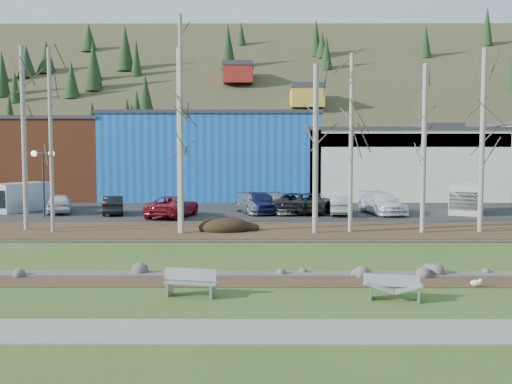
{
  "coord_description": "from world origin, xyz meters",
  "views": [
    {
      "loc": [
        -1.62,
        -17.61,
        4.54
      ],
      "look_at": [
        -1.72,
        11.59,
        2.5
      ],
      "focal_mm": 40.0,
      "sensor_mm": 36.0,
      "label": 1
    }
  ],
  "objects_px": {
    "van_grey": "(19,197)",
    "car_2": "(173,206)",
    "car_7": "(382,203)",
    "bench_damaged": "(393,288)",
    "street_lamp": "(43,165)",
    "bench_intact": "(191,283)",
    "car_1": "(113,205)",
    "car_8": "(294,203)",
    "car_0": "(59,203)",
    "car_9": "(280,203)",
    "car_5": "(340,205)",
    "car_6": "(312,203)",
    "van_white": "(466,199)",
    "car_3": "(255,203)",
    "seagull": "(476,283)",
    "car_4": "(260,202)"
  },
  "relations": [
    {
      "from": "car_2",
      "to": "seagull",
      "type": "bearing_deg",
      "value": 135.8
    },
    {
      "from": "bench_damaged",
      "to": "street_lamp",
      "type": "height_order",
      "value": "street_lamp"
    },
    {
      "from": "car_3",
      "to": "car_0",
      "type": "bearing_deg",
      "value": 163.84
    },
    {
      "from": "car_2",
      "to": "car_9",
      "type": "height_order",
      "value": "car_2"
    },
    {
      "from": "car_6",
      "to": "van_white",
      "type": "xyz_separation_m",
      "value": [
        11.13,
        -0.08,
        0.29
      ]
    },
    {
      "from": "car_5",
      "to": "van_grey",
      "type": "height_order",
      "value": "van_grey"
    },
    {
      "from": "car_5",
      "to": "car_8",
      "type": "height_order",
      "value": "car_8"
    },
    {
      "from": "car_1",
      "to": "car_6",
      "type": "distance_m",
      "value": 14.24
    },
    {
      "from": "car_0",
      "to": "car_1",
      "type": "xyz_separation_m",
      "value": [
        4.05,
        -0.65,
        -0.06
      ]
    },
    {
      "from": "bench_damaged",
      "to": "street_lamp",
      "type": "distance_m",
      "value": 28.58
    },
    {
      "from": "car_4",
      "to": "car_2",
      "type": "bearing_deg",
      "value": -176.29
    },
    {
      "from": "car_5",
      "to": "car_8",
      "type": "bearing_deg",
      "value": -15.14
    },
    {
      "from": "street_lamp",
      "to": "car_8",
      "type": "height_order",
      "value": "street_lamp"
    },
    {
      "from": "street_lamp",
      "to": "car_7",
      "type": "height_order",
      "value": "street_lamp"
    },
    {
      "from": "car_7",
      "to": "street_lamp",
      "type": "bearing_deg",
      "value": 175.2
    },
    {
      "from": "bench_intact",
      "to": "car_5",
      "type": "distance_m",
      "value": 23.63
    },
    {
      "from": "bench_intact",
      "to": "car_1",
      "type": "xyz_separation_m",
      "value": [
        -8.18,
        22.52,
        0.37
      ]
    },
    {
      "from": "bench_damaged",
      "to": "van_white",
      "type": "relative_size",
      "value": 0.35
    },
    {
      "from": "car_6",
      "to": "van_white",
      "type": "height_order",
      "value": "van_white"
    },
    {
      "from": "car_5",
      "to": "van_white",
      "type": "distance_m",
      "value": 9.32
    },
    {
      "from": "van_white",
      "to": "car_2",
      "type": "bearing_deg",
      "value": -148.73
    },
    {
      "from": "car_2",
      "to": "car_9",
      "type": "xyz_separation_m",
      "value": [
        7.41,
        2.55,
        -0.01
      ]
    },
    {
      "from": "car_3",
      "to": "van_white",
      "type": "relative_size",
      "value": 0.97
    },
    {
      "from": "bench_intact",
      "to": "car_4",
      "type": "relative_size",
      "value": 0.38
    },
    {
      "from": "car_5",
      "to": "car_7",
      "type": "bearing_deg",
      "value": -164.06
    },
    {
      "from": "bench_damaged",
      "to": "car_1",
      "type": "distance_m",
      "value": 27.14
    },
    {
      "from": "seagull",
      "to": "car_4",
      "type": "bearing_deg",
      "value": 113.57
    },
    {
      "from": "car_6",
      "to": "car_9",
      "type": "bearing_deg",
      "value": 15.48
    },
    {
      "from": "street_lamp",
      "to": "van_grey",
      "type": "relative_size",
      "value": 0.87
    },
    {
      "from": "car_4",
      "to": "van_grey",
      "type": "height_order",
      "value": "van_grey"
    },
    {
      "from": "car_0",
      "to": "van_grey",
      "type": "relative_size",
      "value": 0.81
    },
    {
      "from": "car_8",
      "to": "car_9",
      "type": "xyz_separation_m",
      "value": [
        -1.0,
        -0.1,
        -0.02
      ]
    },
    {
      "from": "car_0",
      "to": "car_7",
      "type": "distance_m",
      "value": 23.23
    },
    {
      "from": "car_6",
      "to": "car_7",
      "type": "height_order",
      "value": "car_7"
    },
    {
      "from": "car_3",
      "to": "car_9",
      "type": "relative_size",
      "value": 1.0
    },
    {
      "from": "car_2",
      "to": "car_7",
      "type": "distance_m",
      "value": 14.82
    },
    {
      "from": "van_grey",
      "to": "car_2",
      "type": "bearing_deg",
      "value": 4.4
    },
    {
      "from": "bench_intact",
      "to": "street_lamp",
      "type": "xyz_separation_m",
      "value": [
        -12.47,
        20.87,
        3.26
      ]
    },
    {
      "from": "street_lamp",
      "to": "car_6",
      "type": "xyz_separation_m",
      "value": [
        18.49,
        2.56,
        -2.82
      ]
    },
    {
      "from": "car_7",
      "to": "car_8",
      "type": "height_order",
      "value": "car_7"
    },
    {
      "from": "car_8",
      "to": "bench_intact",
      "type": "bearing_deg",
      "value": 91.44
    },
    {
      "from": "car_9",
      "to": "car_8",
      "type": "bearing_deg",
      "value": -10.88
    },
    {
      "from": "car_3",
      "to": "van_white",
      "type": "bearing_deg",
      "value": -16.7
    },
    {
      "from": "car_1",
      "to": "car_8",
      "type": "xyz_separation_m",
      "value": [
        12.92,
        0.91,
        0.07
      ]
    },
    {
      "from": "car_4",
      "to": "car_5",
      "type": "relative_size",
      "value": 1.15
    },
    {
      "from": "car_5",
      "to": "car_7",
      "type": "distance_m",
      "value": 3.15
    },
    {
      "from": "bench_damaged",
      "to": "bench_intact",
      "type": "bearing_deg",
      "value": -170.69
    },
    {
      "from": "car_6",
      "to": "van_grey",
      "type": "relative_size",
      "value": 1.02
    },
    {
      "from": "street_lamp",
      "to": "car_4",
      "type": "distance_m",
      "value": 15.14
    },
    {
      "from": "car_1",
      "to": "car_3",
      "type": "xyz_separation_m",
      "value": [
        10.06,
        0.81,
        0.05
      ]
    }
  ]
}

